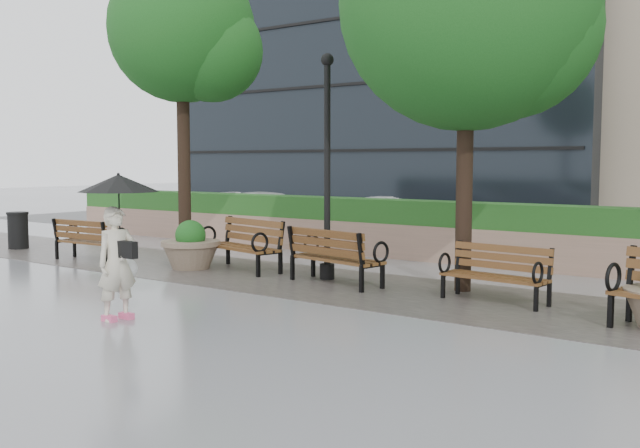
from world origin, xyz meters
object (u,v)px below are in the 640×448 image
Objects in this scene: bench_3 at (495,286)px; bench_1 at (243,256)px; bench_2 at (335,268)px; pedestrian at (118,232)px; car_right at (388,219)px; car_left at (271,212)px; trash_bin at (18,231)px; lamppost at (327,181)px; bench_0 at (89,249)px; planter_left at (191,250)px.

bench_1 is at bearing -176.35° from bench_3.
pedestrian is (-0.81, -4.18, 0.95)m from bench_2.
car_right is (-0.47, 6.61, 0.30)m from bench_1.
car_left is (-4.90, 6.71, 0.32)m from bench_1.
lamppost reaches higher than trash_bin.
bench_0 is 6.32m from bench_2.
bench_2 is 7.48m from car_right.
car_left is at bearing 138.83° from bench_1.
bench_3 is (3.00, 0.12, -0.03)m from bench_2.
bench_1 is at bearing 5.46° from trash_bin.
bench_2 is 0.54× the size of car_right.
bench_2 reaches higher than bench_0.
pedestrian is at bearing 89.95° from bench_2.
planter_left is 0.60× the size of pedestrian.
lamppost is at bearing 7.60° from pedestrian.
bench_2 is at bearing 6.96° from bench_1.
bench_2 is at bearing -176.40° from bench_0.
pedestrian is (-0.35, -4.55, -0.63)m from lamppost.
bench_1 is 1.19× the size of bench_3.
trash_bin is 0.44× the size of pedestrian.
pedestrian is (-3.81, -4.30, 0.98)m from bench_3.
bench_0 is at bearing 17.62° from bench_2.
bench_1 reaches higher than planter_left.
trash_bin is 0.21× the size of lamppost.
bench_1 is 0.56× the size of car_right.
bench_2 is at bearing -172.66° from bench_3.
trash_bin is at bearing 13.46° from bench_2.
car_left is at bearing -84.73° from bench_0.
lamppost is (9.19, 0.81, 1.42)m from trash_bin.
bench_0 is at bearing -169.19° from planter_left.
bench_0 is 0.86× the size of bench_1.
bench_3 is at bearing -149.39° from car_right.
bench_3 is 0.47× the size of car_right.
bench_0 is 0.41× the size of car_left.
bench_3 is (5.51, -0.13, -0.04)m from bench_1.
bench_2 reaches higher than trash_bin.
trash_bin is at bearing 160.54° from car_left.
bench_1 is at bearing 173.06° from car_right.
bench_3 is at bearing -29.55° from pedestrian.
bench_0 is 6.53m from pedestrian.
bench_1 is at bearing -176.51° from lamppost.
car_right reaches higher than bench_0.
trash_bin is 0.24× the size of car_right.
bench_3 is 0.85× the size of pedestrian.
car_left is at bearing 151.70° from bench_3.
bench_1 is 0.48× the size of car_left.
car_left is 2.11× the size of pedestrian.
bench_0 is at bearing 69.84° from pedestrian.
bench_1 is 5.51m from bench_3.
bench_0 is 3.40m from trash_bin.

